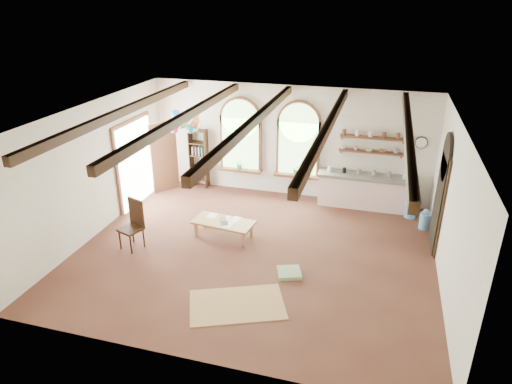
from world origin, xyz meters
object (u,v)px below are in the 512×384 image
(kitchen_counter, at_px, (366,191))
(balloon_cluster, at_px, (186,121))
(coffee_table, at_px, (223,223))
(side_chair, at_px, (132,234))

(kitchen_counter, xyz_separation_m, balloon_cluster, (-4.83, -0.97, 1.86))
(balloon_cluster, bearing_deg, coffee_table, -47.03)
(kitchen_counter, relative_size, coffee_table, 1.74)
(side_chair, relative_size, balloon_cluster, 1.03)
(kitchen_counter, height_order, coffee_table, kitchen_counter)
(coffee_table, bearing_deg, kitchen_counter, 39.90)
(kitchen_counter, bearing_deg, coffee_table, -140.10)
(coffee_table, bearing_deg, side_chair, -150.39)
(kitchen_counter, height_order, balloon_cluster, balloon_cluster)
(balloon_cluster, bearing_deg, kitchen_counter, 11.30)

